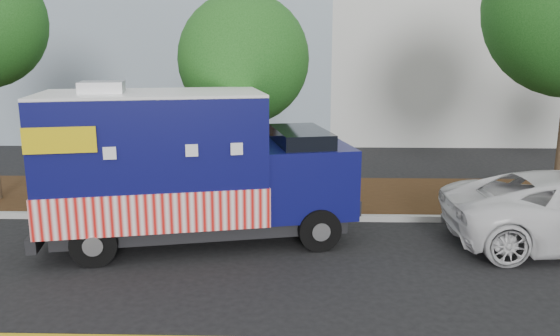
{
  "coord_description": "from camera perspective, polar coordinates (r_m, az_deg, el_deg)",
  "views": [
    {
      "loc": [
        0.44,
        -11.93,
        4.29
      ],
      "look_at": [
        0.09,
        0.6,
        1.54
      ],
      "focal_mm": 35.0,
      "sensor_mm": 36.0,
      "label": 1
    }
  ],
  "objects": [
    {
      "name": "mulch_strip",
      "position": [
        16.0,
        -0.04,
        -2.91
      ],
      "size": [
        120.0,
        4.0,
        0.15
      ],
      "primitive_type": "cube",
      "color": "black",
      "rests_on": "ground"
    },
    {
      "name": "food_truck",
      "position": [
        12.29,
        -10.09,
        -0.28
      ],
      "size": [
        7.23,
        3.9,
        3.62
      ],
      "rotation": [
        0.0,
        0.0,
        0.22
      ],
      "color": "black",
      "rests_on": "ground"
    },
    {
      "name": "sign_post",
      "position": [
        14.0,
        -7.44,
        -0.48
      ],
      "size": [
        0.06,
        0.06,
        2.4
      ],
      "primitive_type": "cube",
      "color": "#473828",
      "rests_on": "ground"
    },
    {
      "name": "ground",
      "position": [
        12.68,
        -0.49,
        -7.4
      ],
      "size": [
        120.0,
        120.0,
        0.0
      ],
      "primitive_type": "plane",
      "color": "black",
      "rests_on": "ground"
    },
    {
      "name": "curb",
      "position": [
        13.98,
        -0.28,
        -5.17
      ],
      "size": [
        120.0,
        0.18,
        0.15
      ],
      "primitive_type": "cube",
      "color": "#9E9E99",
      "rests_on": "ground"
    },
    {
      "name": "tree_b",
      "position": [
        14.92,
        -3.82,
        11.26
      ],
      "size": [
        3.51,
        3.51,
        5.78
      ],
      "color": "#38281C",
      "rests_on": "ground"
    }
  ]
}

